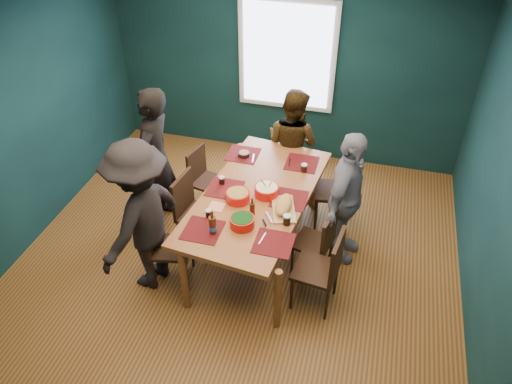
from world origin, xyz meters
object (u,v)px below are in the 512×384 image
Objects in this scene: chair_left_mid at (192,207)px; bowl_dumpling at (267,190)px; bowl_salad at (238,196)px; chair_left_near at (162,241)px; chair_left_far at (203,175)px; person_near_left at (142,217)px; person_back at (292,144)px; person_right at (346,199)px; cutting_board at (284,206)px; dining_table at (257,200)px; chair_right_near at (325,266)px; bowl_herbs at (242,221)px; person_far_left at (155,160)px; chair_right_far at (342,185)px; chair_right_mid at (320,239)px.

chair_left_mid is 0.93m from bowl_dumpling.
chair_left_near is at bearing -143.15° from bowl_salad.
person_near_left is at bearing -82.12° from chair_left_far.
chair_left_far is 1.21m from person_back.
cutting_board is (-0.61, -0.40, 0.09)m from person_right.
dining_table is 1.43× the size of person_right.
chair_right_near is 3.77× the size of bowl_herbs.
dining_table is at bearing 133.28° from cutting_board.
person_far_left is (-0.43, -0.40, 0.41)m from chair_left_far.
chair_left_far is 0.73m from chair_left_mid.
dining_table is 1.34m from person_far_left.
cutting_board is at bearing 148.72° from chair_right_near.
chair_left_mid is 0.59× the size of person_right.
cutting_board is at bearing -126.62° from chair_right_far.
person_far_left reaches higher than dining_table.
chair_left_far is at bearing 151.34° from chair_right_near.
person_near_left reaches higher than chair_left_mid.
bowl_salad reaches higher than chair_right_mid.
person_far_left reaches higher than chair_left_near.
bowl_herbs is at bearing 109.46° from person_back.
chair_left_near is at bearing -134.95° from dining_table.
dining_table is 1.09m from chair_right_near.
bowl_salad is (0.85, 0.58, 0.02)m from person_near_left.
chair_right_near is 0.76m from cutting_board.
bowl_dumpling is at bearing 178.25° from chair_right_mid.
chair_left_mid is 0.98× the size of chair_right_far.
bowl_salad is (-0.92, 0.00, 0.41)m from chair_right_mid.
person_back is 6.00× the size of bowl_herbs.
chair_left_near is at bearing -148.38° from chair_right_far.
chair_left_far is at bearing 79.21° from chair_left_near.
chair_right_far is at bearing 22.74° from person_right.
chair_right_mid is at bearing -5.40° from dining_table.
person_right reaches higher than bowl_herbs.
dining_table is 0.27m from bowl_salad.
person_back is at bearing 50.80° from chair_left_near.
chair_left_far is 1.44× the size of cutting_board.
cutting_board is at bearing 122.13° from person_back.
person_back is 1.32m from person_right.
chair_right_far is at bearing 142.88° from person_near_left.
chair_left_mid is at bearing 168.68° from chair_right_near.
bowl_salad is at bearing -147.96° from bowl_dumpling.
bowl_dumpling reaches higher than chair_right_far.
bowl_salad is at bearing 138.18° from person_near_left.
chair_right_near is 1.19m from bowl_salad.
chair_left_far is 1.15m from bowl_salad.
cutting_board is at bearing 1.47° from chair_left_mid.
person_far_left is (-0.56, 0.32, 0.35)m from chair_left_mid.
person_back is at bearing 124.38° from person_far_left.
person_near_left reaches higher than chair_right_mid.
chair_right_far reaches higher than chair_left_near.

